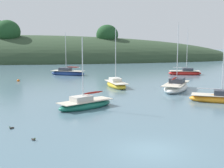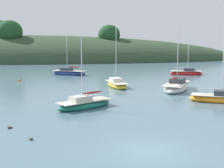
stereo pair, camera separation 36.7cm
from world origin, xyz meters
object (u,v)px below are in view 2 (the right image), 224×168
(mooring_buoy_inner, at_px, (19,81))
(sailboat_orange_cutter, at_px, (69,73))
(sailboat_yellow_far, at_px, (84,104))
(sailboat_cream_ketch, at_px, (219,99))
(duck_straggler, at_px, (31,139))
(sailboat_blue_center, at_px, (186,73))
(sailboat_black_sloop, at_px, (117,84))
(sailboat_grey_yawl, at_px, (176,87))
(duck_lone_left, at_px, (10,128))

(mooring_buoy_inner, bearing_deg, sailboat_orange_cutter, 48.28)
(sailboat_yellow_far, height_order, sailboat_cream_ketch, sailboat_cream_ketch)
(sailboat_yellow_far, distance_m, duck_straggler, 10.14)
(sailboat_blue_center, bearing_deg, sailboat_black_sloop, -136.90)
(sailboat_grey_yawl, relative_size, sailboat_blue_center, 1.02)
(sailboat_black_sloop, bearing_deg, duck_straggler, -110.37)
(sailboat_orange_cutter, xyz_separation_m, duck_straggler, (-1.32, -38.97, -0.36))
(sailboat_grey_yawl, relative_size, sailboat_black_sloop, 1.07)
(duck_lone_left, bearing_deg, sailboat_orange_cutter, 84.80)
(duck_straggler, bearing_deg, sailboat_blue_center, 57.43)
(sailboat_grey_yawl, distance_m, sailboat_orange_cutter, 24.75)
(sailboat_black_sloop, relative_size, sailboat_orange_cutter, 1.03)
(sailboat_cream_ketch, relative_size, duck_straggler, 22.00)
(duck_straggler, bearing_deg, sailboat_orange_cutter, 88.07)
(sailboat_black_sloop, xyz_separation_m, mooring_buoy_inner, (-14.71, 7.75, -0.25))
(sailboat_yellow_far, bearing_deg, sailboat_blue_center, 54.06)
(duck_lone_left, bearing_deg, duck_straggler, -56.33)
(sailboat_orange_cutter, bearing_deg, sailboat_black_sloop, -66.36)
(sailboat_yellow_far, height_order, sailboat_blue_center, sailboat_blue_center)
(sailboat_black_sloop, distance_m, sailboat_yellow_far, 14.09)
(sailboat_yellow_far, xyz_separation_m, duck_lone_left, (-5.64, -6.50, -0.32))
(sailboat_grey_yawl, xyz_separation_m, duck_straggler, (-15.86, -18.95, -0.41))
(sailboat_black_sloop, bearing_deg, sailboat_cream_ketch, -51.44)
(duck_lone_left, relative_size, duck_straggler, 1.07)
(sailboat_black_sloop, xyz_separation_m, sailboat_yellow_far, (-4.76, -13.26, -0.00))
(sailboat_grey_yawl, relative_size, sailboat_orange_cutter, 1.11)
(sailboat_orange_cutter, relative_size, duck_lone_left, 20.88)
(sailboat_yellow_far, distance_m, mooring_buoy_inner, 23.25)
(sailboat_blue_center, relative_size, duck_straggler, 24.21)
(sailboat_black_sloop, relative_size, sailboat_yellow_far, 1.22)
(sailboat_orange_cutter, height_order, sailboat_blue_center, sailboat_blue_center)
(mooring_buoy_inner, bearing_deg, sailboat_cream_ketch, -39.06)
(mooring_buoy_inner, height_order, duck_lone_left, mooring_buoy_inner)
(sailboat_yellow_far, bearing_deg, duck_straggler, -111.25)
(sailboat_black_sloop, relative_size, mooring_buoy_inner, 15.70)
(mooring_buoy_inner, relative_size, duck_straggler, 1.47)
(mooring_buoy_inner, bearing_deg, sailboat_yellow_far, -64.65)
(sailboat_black_sloop, height_order, mooring_buoy_inner, sailboat_black_sloop)
(duck_lone_left, bearing_deg, sailboat_yellow_far, 49.06)
(sailboat_yellow_far, relative_size, mooring_buoy_inner, 12.91)
(sailboat_black_sloop, distance_m, mooring_buoy_inner, 16.63)
(sailboat_orange_cutter, relative_size, duck_straggler, 22.26)
(sailboat_orange_cutter, relative_size, sailboat_blue_center, 0.92)
(sailboat_blue_center, xyz_separation_m, sailboat_cream_ketch, (-5.64, -26.00, -0.01))
(sailboat_grey_yawl, xyz_separation_m, duck_lone_left, (-17.82, -16.00, -0.41))
(sailboat_black_sloop, height_order, sailboat_cream_ketch, sailboat_black_sloop)
(sailboat_black_sloop, xyz_separation_m, sailboat_orange_cutter, (-7.12, 16.26, 0.04))
(sailboat_black_sloop, relative_size, duck_straggler, 23.03)
(duck_lone_left, bearing_deg, mooring_buoy_inner, 98.91)
(sailboat_grey_yawl, xyz_separation_m, sailboat_orange_cutter, (-14.54, 20.03, -0.05))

